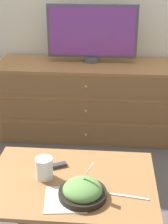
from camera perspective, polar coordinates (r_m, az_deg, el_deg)
ground_plane at (r=3.44m, az=1.58°, el=-1.22°), size 12.00×12.00×0.00m
dresser at (r=3.06m, az=0.70°, el=2.06°), size 1.58×0.52×0.65m
tv at (r=2.95m, az=1.36°, el=13.06°), size 0.76×0.13×0.48m
coffee_table at (r=1.75m, az=-2.16°, el=-13.38°), size 0.82×0.58×0.50m
takeout_bowl at (r=1.58m, az=-0.24°, el=-13.00°), size 0.22×0.22×0.17m
drink_cup at (r=1.70m, az=-6.62°, el=-9.44°), size 0.09×0.09×0.11m
napkin at (r=1.58m, az=-3.06°, el=-14.30°), size 0.21×0.21×0.00m
knife at (r=1.61m, az=7.55°, el=-13.77°), size 0.18×0.04×0.00m
remote_control at (r=1.79m, az=-5.24°, el=-9.02°), size 0.15×0.09×0.02m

